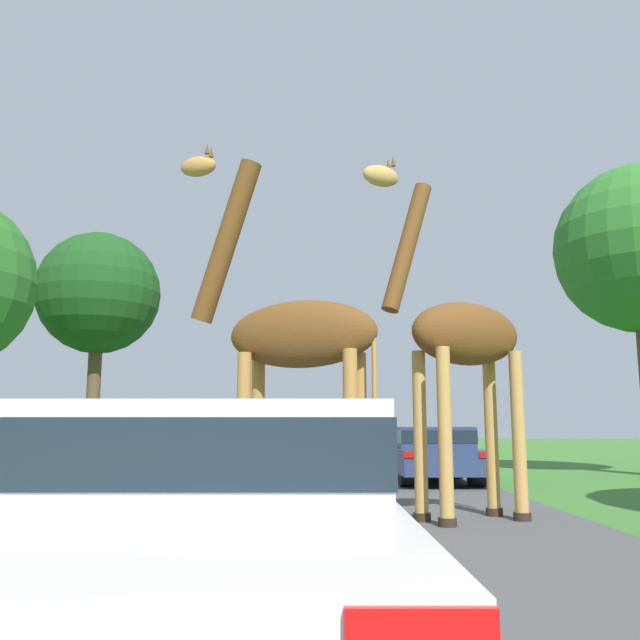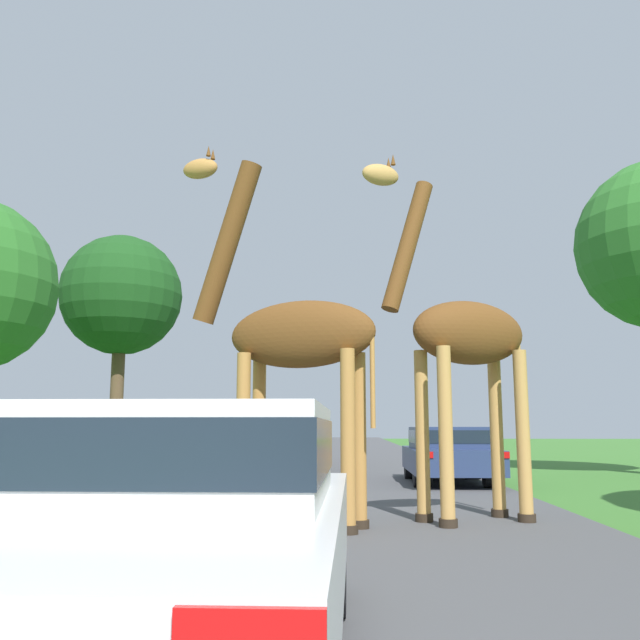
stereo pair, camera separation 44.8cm
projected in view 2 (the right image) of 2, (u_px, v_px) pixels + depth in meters
road at (349, 458)px, 29.01m from camera, size 7.06×120.00×0.00m
giraffe_near_road at (289, 339)px, 9.10m from camera, size 2.92×1.25×5.36m
giraffe_companion at (464, 346)px, 9.57m from camera, size 2.52×1.55×5.07m
car_lead_maroon at (165, 529)px, 3.55m from camera, size 1.86×4.19×1.39m
car_queue_right at (277, 441)px, 24.88m from camera, size 1.85×4.76×1.44m
car_queue_left at (218, 455)px, 14.29m from camera, size 1.83×4.06×1.31m
car_far_ahead at (449, 453)px, 15.89m from camera, size 1.89×4.21×1.29m
car_verge_right at (279, 446)px, 19.03m from camera, size 1.81×4.48×1.43m
tree_far_right at (121, 296)px, 24.04m from camera, size 4.26×4.26×8.06m
sign_post at (23, 433)px, 11.43m from camera, size 0.70×0.08×1.71m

